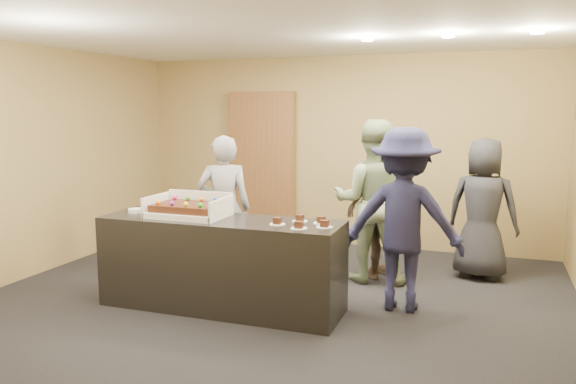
# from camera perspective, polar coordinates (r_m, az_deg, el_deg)

# --- Properties ---
(room) EXTENTS (6.04, 6.00, 2.70)m
(room) POSITION_cam_1_polar(r_m,az_deg,el_deg) (5.75, -1.06, 2.34)
(room) COLOR black
(room) RESTS_ON ground
(serving_counter) EXTENTS (2.41, 0.72, 0.90)m
(serving_counter) POSITION_cam_1_polar(r_m,az_deg,el_deg) (5.61, -6.79, -7.24)
(serving_counter) COLOR black
(serving_counter) RESTS_ON floor
(storage_cabinet) EXTENTS (1.01, 0.15, 2.21)m
(storage_cabinet) POSITION_cam_1_polar(r_m,az_deg,el_deg) (8.43, -2.62, 2.63)
(storage_cabinet) COLOR brown
(storage_cabinet) RESTS_ON floor
(cake_box) EXTENTS (0.75, 0.52, 0.22)m
(cake_box) POSITION_cam_1_polar(r_m,az_deg,el_deg) (5.69, -9.96, -1.94)
(cake_box) COLOR white
(cake_box) RESTS_ON serving_counter
(sheet_cake) EXTENTS (0.65, 0.44, 0.12)m
(sheet_cake) POSITION_cam_1_polar(r_m,az_deg,el_deg) (5.66, -10.12, -1.50)
(sheet_cake) COLOR #391C0D
(sheet_cake) RESTS_ON cake_box
(plate_stack) EXTENTS (0.15, 0.15, 0.04)m
(plate_stack) POSITION_cam_1_polar(r_m,az_deg,el_deg) (6.02, -15.21, -1.82)
(plate_stack) COLOR white
(plate_stack) RESTS_ON serving_counter
(slice_a) EXTENTS (0.15, 0.15, 0.07)m
(slice_a) POSITION_cam_1_polar(r_m,az_deg,el_deg) (5.20, -1.10, -3.09)
(slice_a) COLOR white
(slice_a) RESTS_ON serving_counter
(slice_b) EXTENTS (0.15, 0.15, 0.07)m
(slice_b) POSITION_cam_1_polar(r_m,az_deg,el_deg) (5.33, 1.22, -2.79)
(slice_b) COLOR white
(slice_b) RESTS_ON serving_counter
(slice_c) EXTENTS (0.15, 0.15, 0.07)m
(slice_c) POSITION_cam_1_polar(r_m,az_deg,el_deg) (5.02, 1.11, -3.49)
(slice_c) COLOR white
(slice_c) RESTS_ON serving_counter
(slice_d) EXTENTS (0.15, 0.15, 0.07)m
(slice_d) POSITION_cam_1_polar(r_m,az_deg,el_deg) (5.25, 3.40, -2.97)
(slice_d) COLOR white
(slice_d) RESTS_ON serving_counter
(slice_e) EXTENTS (0.15, 0.15, 0.07)m
(slice_e) POSITION_cam_1_polar(r_m,az_deg,el_deg) (5.08, 3.73, -3.37)
(slice_e) COLOR white
(slice_e) RESTS_ON serving_counter
(person_server_grey) EXTENTS (0.72, 0.61, 1.67)m
(person_server_grey) POSITION_cam_1_polar(r_m,az_deg,el_deg) (6.47, -6.50, -1.64)
(person_server_grey) COLOR gray
(person_server_grey) RESTS_ON floor
(person_sage_man) EXTENTS (0.99, 0.82, 1.85)m
(person_sage_man) POSITION_cam_1_polar(r_m,az_deg,el_deg) (6.43, 8.54, -0.94)
(person_sage_man) COLOR gray
(person_sage_man) RESTS_ON floor
(person_navy_man) EXTENTS (1.18, 0.70, 1.79)m
(person_navy_man) POSITION_cam_1_polar(r_m,az_deg,el_deg) (5.58, 11.66, -2.77)
(person_navy_man) COLOR #1C1E40
(person_navy_man) RESTS_ON floor
(person_brown_extra) EXTENTS (0.96, 0.97, 1.64)m
(person_brown_extra) POSITION_cam_1_polar(r_m,az_deg,el_deg) (6.59, 9.72, -1.64)
(person_brown_extra) COLOR brown
(person_brown_extra) RESTS_ON floor
(person_dark_suit) EXTENTS (0.88, 0.65, 1.64)m
(person_dark_suit) POSITION_cam_1_polar(r_m,az_deg,el_deg) (6.86, 19.18, -1.61)
(person_dark_suit) COLOR #26262B
(person_dark_suit) RESTS_ON floor
(ceiling_spotlights) EXTENTS (1.72, 0.12, 0.03)m
(ceiling_spotlights) POSITION_cam_1_polar(r_m,az_deg,el_deg) (5.90, 15.97, 15.02)
(ceiling_spotlights) COLOR #FFEAC6
(ceiling_spotlights) RESTS_ON ceiling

